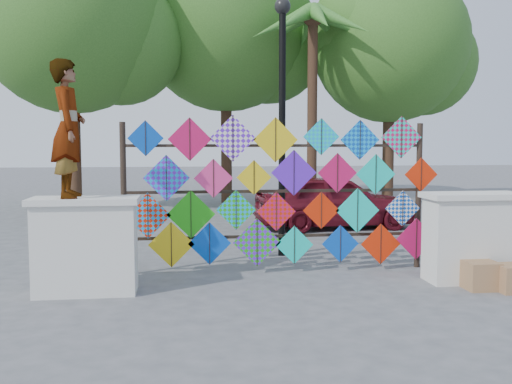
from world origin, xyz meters
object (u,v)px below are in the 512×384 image
Objects in this scene: kite_rack at (280,194)px; lamppost at (282,102)px; sedan at (334,201)px; vendor_woman at (68,129)px.

lamppost is at bearing 78.79° from kite_rack.
lamppost reaches higher than sedan.
lamppost reaches higher than kite_rack.
vendor_woman is 0.48× the size of sedan.
vendor_woman is (-2.93, -0.93, 0.96)m from kite_rack.
lamppost is (3.18, 2.20, 0.52)m from vendor_woman.
kite_rack is at bearing -101.21° from lamppost.
vendor_woman is at bearing -145.33° from lamppost.
kite_rack reaches higher than sedan.
vendor_woman is 7.41m from sedan.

